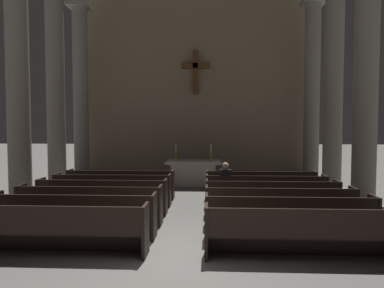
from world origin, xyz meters
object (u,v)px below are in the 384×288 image
object	(u,v)px
pew_right_row_2	(289,218)
column_left_third	(56,89)
pew_left_row_2	(74,215)
pew_left_row_6	(121,184)
pew_right_row_1	(303,233)
pew_right_row_5	(265,191)
pew_left_row_1	(53,229)
pew_right_row_3	(279,207)
pew_left_row_3	(90,205)
pew_left_row_5	(113,190)
column_left_fourth	(81,95)
column_right_third	(333,87)
pew_left_row_4	(102,196)
altar	(193,172)
pew_right_row_4	(272,198)
column_right_second	(366,77)
column_left_second	(18,80)
column_right_fourth	(312,94)
lone_worshipper	(225,183)
candlestick_left	(176,155)
pew_right_row_6	(260,185)
candlestick_right	(211,155)

from	to	relation	value
pew_right_row_2	column_left_third	world-z (taller)	column_left_third
pew_left_row_2	pew_left_row_6	distance (m)	3.89
pew_right_row_1	pew_right_row_5	world-z (taller)	same
pew_left_row_1	pew_right_row_3	bearing A→B (deg)	23.26
pew_left_row_3	pew_right_row_1	size ratio (longest dim) A/B	1.00
pew_left_row_5	pew_right_row_3	size ratio (longest dim) A/B	1.00
column_left_fourth	pew_left_row_5	bearing A→B (deg)	-60.10
pew_left_row_6	pew_right_row_1	world-z (taller)	same
column_right_third	pew_left_row_2	bearing A→B (deg)	-144.37
pew_left_row_4	pew_right_row_2	distance (m)	4.93
pew_left_row_4	altar	size ratio (longest dim) A/B	1.58
pew_right_row_2	altar	distance (m)	6.88
pew_left_row_5	pew_right_row_4	xyz separation A→B (m)	(4.53, -0.97, 0.00)
pew_right_row_2	column_right_second	xyz separation A→B (m)	(2.71, 2.74, 3.26)
pew_left_row_6	pew_right_row_4	bearing A→B (deg)	-23.26
pew_right_row_4	altar	world-z (taller)	altar
column_left_second	column_right_fourth	distance (m)	11.09
column_left_second	pew_left_row_5	bearing A→B (deg)	3.75
pew_left_row_1	pew_right_row_1	world-z (taller)	same
pew_left_row_2	column_left_third	size ratio (longest dim) A/B	0.46
pew_left_row_5	column_left_third	bearing A→B (deg)	140.08
pew_right_row_2	pew_right_row_5	world-z (taller)	same
pew_left_row_3	lone_worshipper	bearing A→B (deg)	30.61
column_right_fourth	candlestick_left	xyz separation A→B (m)	(-5.68, -1.14, -2.52)
pew_right_row_6	column_left_third	bearing A→B (deg)	169.83
column_right_fourth	pew_right_row_5	bearing A→B (deg)	-119.90
pew_left_row_1	column_right_second	world-z (taller)	column_right_second
pew_left_row_4	pew_right_row_3	bearing A→B (deg)	-12.13
pew_right_row_3	column_left_third	world-z (taller)	column_left_third
pew_right_row_2	column_right_second	distance (m)	5.05
column_right_second	column_right_third	world-z (taller)	same
pew_left_row_3	column_left_fourth	size ratio (longest dim) A/B	0.46
pew_right_row_1	altar	bearing A→B (deg)	106.86
pew_right_row_3	column_left_second	size ratio (longest dim) A/B	0.46
pew_right_row_5	pew_right_row_6	distance (m)	0.97
pew_left_row_2	altar	bearing A→B (deg)	70.79
pew_left_row_6	column_right_second	bearing A→B (deg)	-9.03
candlestick_right	lone_worshipper	world-z (taller)	candlestick_right
pew_left_row_5	lone_worshipper	distance (m)	3.36
column_left_fourth	column_right_fourth	distance (m)	9.95
pew_left_row_5	pew_right_row_6	size ratio (longest dim) A/B	1.00
column_right_second	column_right_third	size ratio (longest dim) A/B	1.00
column_left_second	lone_worshipper	size ratio (longest dim) A/B	5.79
pew_right_row_1	pew_left_row_5	bearing A→B (deg)	139.32
column_right_third	candlestick_left	world-z (taller)	column_right_third
column_left_second	column_left_third	size ratio (longest dim) A/B	1.00
pew_right_row_4	pew_right_row_2	bearing A→B (deg)	-90.00
pew_left_row_4	column_right_fourth	xyz separation A→B (m)	(7.24, 5.69, 3.26)
pew_right_row_6	column_left_third	distance (m)	8.04
pew_left_row_3	column_left_second	xyz separation A→B (m)	(-2.71, 1.77, 3.26)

